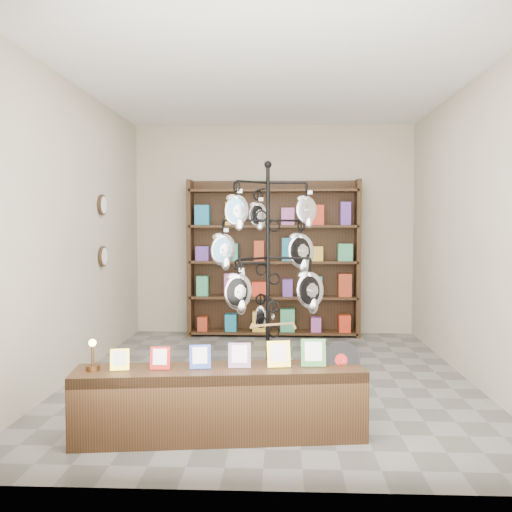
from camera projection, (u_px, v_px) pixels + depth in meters
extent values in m
plane|color=slate|center=(270.00, 378.00, 5.83)|extent=(5.00, 5.00, 0.00)
plane|color=#B6AA93|center=(274.00, 230.00, 8.25)|extent=(4.00, 0.00, 4.00)
plane|color=#B6AA93|center=(262.00, 235.00, 3.26)|extent=(4.00, 0.00, 4.00)
plane|color=#B6AA93|center=(76.00, 231.00, 5.84)|extent=(0.00, 5.00, 5.00)
plane|color=#B6AA93|center=(471.00, 231.00, 5.66)|extent=(0.00, 5.00, 5.00)
plane|color=white|center=(270.00, 81.00, 5.67)|extent=(5.00, 5.00, 0.00)
cylinder|color=black|center=(268.00, 387.00, 5.43)|extent=(0.57, 0.57, 0.03)
cylinder|color=black|center=(268.00, 279.00, 5.38)|extent=(0.05, 0.05, 2.11)
sphere|color=black|center=(268.00, 165.00, 5.32)|extent=(0.07, 0.07, 0.07)
ellipsoid|color=silver|center=(260.00, 317.00, 5.61)|extent=(0.12, 0.07, 0.22)
cube|color=tan|center=(273.00, 324.00, 5.10)|extent=(0.37, 0.19, 0.04)
cube|color=black|center=(220.00, 403.00, 4.17)|extent=(2.15, 0.69, 0.52)
cube|color=gold|center=(120.00, 360.00, 4.09)|extent=(0.14, 0.07, 0.15)
cube|color=#A9100D|center=(160.00, 358.00, 4.12)|extent=(0.15, 0.07, 0.16)
cube|color=#263FA5|center=(200.00, 357.00, 4.14)|extent=(0.16, 0.07, 0.17)
cube|color=#E54C33|center=(240.00, 355.00, 4.16)|extent=(0.17, 0.08, 0.18)
cube|color=gold|center=(279.00, 354.00, 4.19)|extent=(0.18, 0.08, 0.19)
cube|color=#337233|center=(313.00, 353.00, 4.21)|extent=(0.19, 0.08, 0.20)
cylinder|color=black|center=(341.00, 360.00, 4.28)|extent=(0.29, 0.10, 0.28)
cylinder|color=#A9100D|center=(341.00, 360.00, 4.27)|extent=(0.10, 0.04, 0.10)
cylinder|color=#4B2D15|center=(93.00, 368.00, 4.08)|extent=(0.10, 0.10, 0.04)
cylinder|color=#4B2D15|center=(93.00, 356.00, 4.08)|extent=(0.02, 0.02, 0.13)
sphere|color=#FFBF59|center=(92.00, 343.00, 4.07)|extent=(0.05, 0.05, 0.05)
cube|color=black|center=(274.00, 258.00, 8.21)|extent=(2.40, 0.04, 2.20)
cube|color=black|center=(191.00, 258.00, 8.10)|extent=(0.06, 0.36, 2.20)
cube|color=black|center=(357.00, 258.00, 8.00)|extent=(0.06, 0.36, 2.20)
cube|color=black|center=(273.00, 332.00, 8.10)|extent=(2.36, 0.36, 0.04)
cube|color=black|center=(273.00, 297.00, 8.08)|extent=(2.36, 0.36, 0.03)
cube|color=black|center=(273.00, 262.00, 8.05)|extent=(2.36, 0.36, 0.04)
cube|color=black|center=(273.00, 226.00, 8.03)|extent=(2.36, 0.36, 0.04)
cube|color=black|center=(274.00, 191.00, 8.00)|extent=(2.36, 0.36, 0.04)
cylinder|color=black|center=(102.00, 205.00, 6.62)|extent=(0.03, 0.24, 0.24)
cylinder|color=black|center=(103.00, 256.00, 6.66)|extent=(0.03, 0.24, 0.24)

